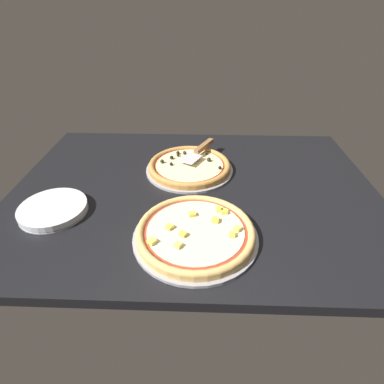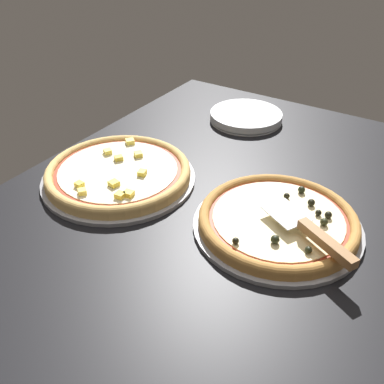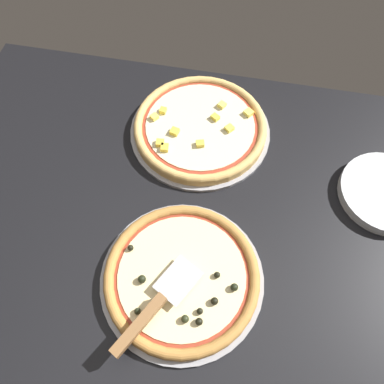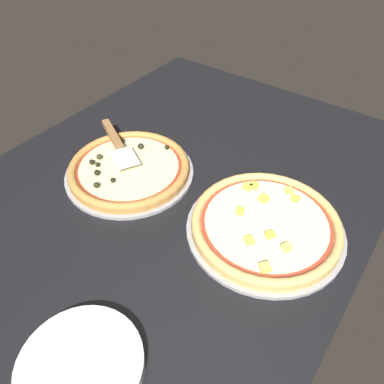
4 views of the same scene
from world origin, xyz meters
TOP-DOWN VIEW (x-y plane):
  - ground_plane at (0.00, 0.00)cm, footprint 143.41×105.71cm
  - pizza_pan_front at (2.46, -13.89)cm, footprint 37.48×37.48cm
  - pizza_front at (2.47, -13.92)cm, footprint 35.23×35.23cm
  - pizza_pan_back at (-1.23, 28.74)cm, footprint 39.54×39.54cm
  - pizza_back at (-1.24, 28.73)cm, footprint 37.17×37.17cm
  - serving_spatula at (-2.58, -24.26)cm, footprint 15.50×23.41cm
  - plate_stack at (49.05, 17.54)cm, footprint 23.30×23.30cm

SIDE VIEW (x-z plane):
  - ground_plane at x=0.00cm, z-range -3.60..0.00cm
  - pizza_pan_front at x=2.46cm, z-range 0.00..1.00cm
  - pizza_pan_back at x=-1.23cm, z-range 0.00..1.00cm
  - plate_stack at x=49.05cm, z-range 0.00..2.80cm
  - pizza_front at x=2.47cm, z-range 0.42..4.26cm
  - pizza_back at x=-1.24cm, z-range 0.78..4.30cm
  - serving_spatula at x=-2.58cm, z-range 4.67..6.67cm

